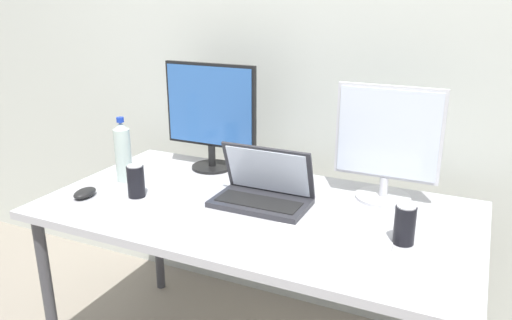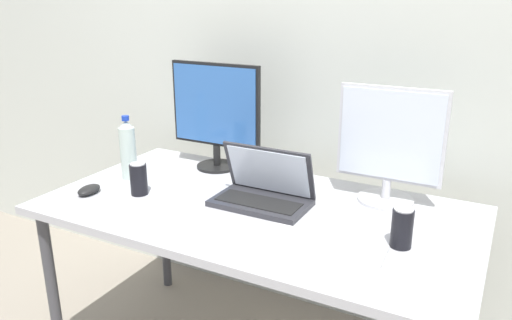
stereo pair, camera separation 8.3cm
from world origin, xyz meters
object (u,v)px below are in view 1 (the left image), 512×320
at_px(work_desk, 256,222).
at_px(keyboard_main, 328,244).
at_px(soda_can_by_laptop, 405,225).
at_px(laptop_silver, 263,190).
at_px(mouse_by_keyboard, 85,193).
at_px(monitor_center, 387,143).
at_px(monitor_left, 210,112).
at_px(water_bottle, 123,152).
at_px(soda_can_near_keyboard, 136,181).

xyz_separation_m(work_desk, keyboard_main, (0.33, -0.18, 0.07)).
relative_size(keyboard_main, soda_can_by_laptop, 2.97).
xyz_separation_m(laptop_silver, keyboard_main, (0.32, -0.23, -0.04)).
bearing_deg(keyboard_main, mouse_by_keyboard, 177.98).
height_order(laptop_silver, mouse_by_keyboard, laptop_silver).
relative_size(work_desk, monitor_center, 3.62).
height_order(monitor_left, laptop_silver, monitor_left).
bearing_deg(water_bottle, keyboard_main, -11.94).
height_order(monitor_left, water_bottle, monitor_left).
xyz_separation_m(monitor_center, soda_can_by_laptop, (0.13, -0.33, -0.16)).
height_order(monitor_center, soda_can_near_keyboard, monitor_center).
distance_m(keyboard_main, soda_can_near_keyboard, 0.79).
xyz_separation_m(work_desk, monitor_center, (0.41, 0.27, 0.28)).
bearing_deg(laptop_silver, water_bottle, -177.56).
bearing_deg(work_desk, water_bottle, 178.62).
height_order(work_desk, monitor_left, monitor_left).
relative_size(monitor_left, mouse_by_keyboard, 4.35).
bearing_deg(keyboard_main, water_bottle, 165.44).
distance_m(mouse_by_keyboard, soda_can_by_laptop, 1.18).
bearing_deg(laptop_silver, monitor_left, 144.81).
height_order(work_desk, soda_can_near_keyboard, soda_can_near_keyboard).
height_order(mouse_by_keyboard, soda_can_near_keyboard, soda_can_near_keyboard).
relative_size(monitor_left, laptop_silver, 1.32).
bearing_deg(soda_can_near_keyboard, laptop_silver, 17.46).
xyz_separation_m(work_desk, monitor_left, (-0.36, 0.30, 0.32)).
height_order(laptop_silver, soda_can_near_keyboard, laptop_silver).
bearing_deg(mouse_by_keyboard, soda_can_by_laptop, 0.19).
distance_m(work_desk, water_bottle, 0.64).
bearing_deg(laptop_silver, soda_can_near_keyboard, -162.54).
bearing_deg(monitor_left, monitor_center, -2.13).
bearing_deg(monitor_left, laptop_silver, -35.19).
xyz_separation_m(monitor_left, soda_can_by_laptop, (0.90, -0.36, -0.19)).
height_order(monitor_left, keyboard_main, monitor_left).
bearing_deg(work_desk, soda_can_near_keyboard, -166.97).
xyz_separation_m(monitor_center, soda_can_near_keyboard, (-0.86, -0.38, -0.16)).
relative_size(monitor_left, soda_can_near_keyboard, 3.70).
xyz_separation_m(monitor_left, water_bottle, (-0.25, -0.29, -0.13)).
relative_size(monitor_center, soda_can_by_laptop, 3.44).
xyz_separation_m(water_bottle, soda_can_by_laptop, (1.15, -0.07, -0.06)).
xyz_separation_m(work_desk, soda_can_near_keyboard, (-0.46, -0.11, 0.12)).
bearing_deg(water_bottle, laptop_silver, 2.44).
relative_size(monitor_center, soda_can_near_keyboard, 3.44).
bearing_deg(soda_can_near_keyboard, keyboard_main, -5.71).
height_order(laptop_silver, keyboard_main, laptop_silver).
relative_size(work_desk, mouse_by_keyboard, 14.65).
bearing_deg(keyboard_main, soda_can_by_laptop, 28.52).
bearing_deg(water_bottle, soda_can_by_laptop, -3.73).
distance_m(soda_can_near_keyboard, soda_can_by_laptop, 0.99).
distance_m(monitor_center, water_bottle, 1.05).
relative_size(keyboard_main, mouse_by_keyboard, 3.49).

